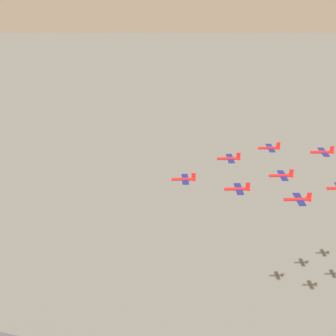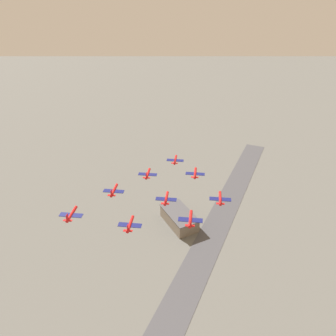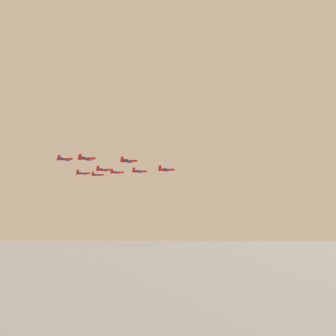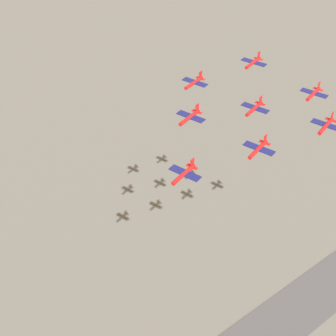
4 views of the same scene
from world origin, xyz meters
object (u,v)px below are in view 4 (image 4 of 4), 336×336
jet_7 (314,93)px  jet_5 (194,82)px  jet_1 (259,149)px  jet_3 (326,125)px  jet_8 (253,62)px  jet_4 (255,108)px  jet_0 (184,173)px  jet_2 (190,117)px

jet_7 → jet_5: bearing=29.5°
jet_1 → jet_5: (30.65, 15.12, 1.21)m
jet_3 → jet_7: size_ratio=1.00×
jet_1 → jet_8: (39.01, -2.55, 3.79)m
jet_4 → jet_8: bearing=-59.5°
jet_5 → jet_4: bearing=-180.0°
jet_0 → jet_1: (8.36, -17.67, 1.39)m
jet_3 → jet_8: size_ratio=1.00×
jet_3 → jet_8: 34.25m
jet_0 → jet_8: (47.38, -20.22, 5.19)m
jet_0 → jet_8: jet_8 is taller
jet_1 → jet_4: bearing=-59.5°
jet_7 → jet_3: bearing=120.5°
jet_1 → jet_0: bearing=59.5°
jet_7 → jet_8: jet_8 is taller
jet_1 → jet_7: (27.87, -18.94, -0.17)m
jet_1 → jet_3: (8.36, -17.67, 1.62)m
jet_2 → jet_5: size_ratio=1.00×
jet_4 → jet_3: bearing=-180.0°
jet_0 → jet_4: jet_4 is taller
jet_0 → jet_4: 33.71m
jet_8 → jet_0: bearing=101.1°
jet_8 → jet_3: bearing=150.5°
jet_5 → jet_8: bearing=-120.5°
jet_1 → jet_2: bearing=0.0°
jet_3 → jet_5: (22.29, 32.79, -0.41)m
jet_0 → jet_3: jet_3 is taller
jet_4 → jet_2: bearing=59.5°
jet_3 → jet_4: bearing=0.0°
jet_2 → jet_8: (27.87, -18.94, 2.17)m
jet_5 → jet_1: bearing=150.5°
jet_4 → jet_7: bearing=-120.5°
jet_3 → jet_2: bearing=29.5°
jet_0 → jet_2: size_ratio=1.00×
jet_4 → jet_7: size_ratio=1.00×
jet_1 → jet_4: (19.51, -1.28, -0.42)m
jet_4 → jet_5: (11.14, 16.39, 1.63)m
jet_4 → jet_7: jet_7 is taller
jet_1 → jet_7: size_ratio=1.00×
jet_1 → jet_7: jet_1 is taller
jet_5 → jet_7: bearing=-150.5°
jet_2 → jet_4: size_ratio=1.00×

